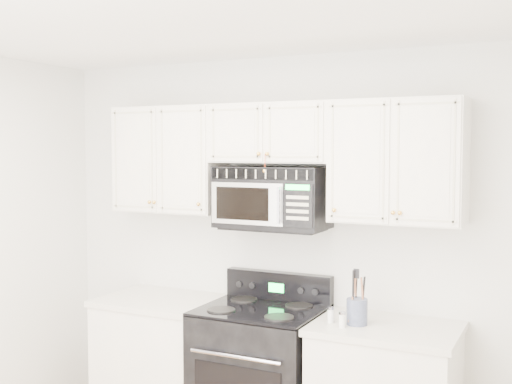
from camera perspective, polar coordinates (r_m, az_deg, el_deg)
The scene contains 8 objects.
room at distance 2.96m, azimuth -11.29°, elevation -9.31°, with size 3.51×3.51×2.61m.
base_cabinet_left at distance 4.77m, azimuth -8.21°, elevation -15.09°, with size 0.86×0.65×0.92m.
range at distance 4.38m, azimuth 0.44°, elevation -16.02°, with size 0.77×0.70×1.12m.
upper_cabinets at distance 4.25m, azimuth 1.69°, elevation 3.34°, with size 2.44×0.37×0.75m.
microwave at distance 4.24m, azimuth 1.46°, elevation -0.46°, with size 0.73×0.42×0.40m.
utensil_crock at distance 3.94m, azimuth 8.96°, elevation -10.34°, with size 0.13×0.13×0.33m.
shaker_salt at distance 3.88m, azimuth 7.66°, elevation -11.17°, with size 0.04×0.04×0.09m.
shaker_pepper at distance 3.97m, azimuth 6.65°, elevation -10.78°, with size 0.04×0.04×0.10m.
Camera 1 is at (1.76, -2.29, 1.97)m, focal length 45.00 mm.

